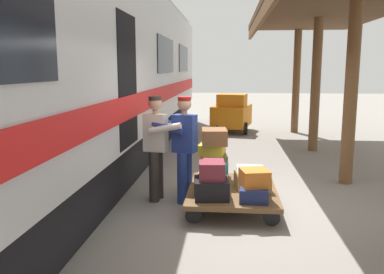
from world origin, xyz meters
name	(u,v)px	position (x,y,z in m)	size (l,w,h in m)	color
ground_plane	(246,207)	(0.00, 0.00, 0.00)	(60.00, 60.00, 0.00)	gray
train_car	(33,73)	(3.32, 0.00, 2.06)	(3.02, 21.50, 4.00)	#B7BABF
luggage_cart	(232,191)	(0.22, -0.01, 0.26)	(1.35, 1.81, 0.30)	brown
suitcase_tan_vintage	(252,182)	(-0.08, -0.01, 0.42)	(0.49, 0.56, 0.23)	tan
suitcase_slate_roller	(214,173)	(0.52, -0.51, 0.40)	(0.44, 0.55, 0.20)	#4C515B
suitcase_navy_fabric	(254,192)	(-0.08, 0.49, 0.40)	(0.39, 0.57, 0.19)	navy
suitcase_cream_canvas	(213,181)	(0.52, -0.01, 0.40)	(0.46, 0.60, 0.20)	beige
suitcase_black_hardshell	(211,188)	(0.52, 0.49, 0.44)	(0.48, 0.50, 0.28)	black
suitcase_gray_aluminum	(250,174)	(-0.08, -0.51, 0.40)	(0.46, 0.62, 0.20)	#9EA0A5
suitcase_orange_carryall	(254,178)	(-0.09, 0.49, 0.61)	(0.37, 0.39, 0.23)	#CC6B23
suitcase_burgundy_valise	(212,170)	(0.52, 0.45, 0.70)	(0.36, 0.45, 0.25)	maroon
suitcase_olive_duffel	(214,161)	(0.53, -0.52, 0.62)	(0.42, 0.55, 0.23)	brown
suitcase_yellow_case	(212,149)	(0.56, -0.51, 0.82)	(0.40, 0.47, 0.18)	gold
suitcase_teal_softside	(215,170)	(0.49, 0.01, 0.59)	(0.32, 0.40, 0.17)	#1E666B
suitcase_brown_leather	(214,137)	(0.52, -0.48, 1.03)	(0.40, 0.52, 0.25)	brown
porter_in_overalls	(183,145)	(1.00, -0.21, 0.93)	(0.73, 0.56, 1.70)	navy
porter_by_door	(157,145)	(1.44, -0.25, 0.93)	(0.71, 0.51, 1.70)	#332D28
baggage_tug	(232,114)	(0.20, -7.64, 0.63)	(1.44, 1.90, 1.30)	orange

